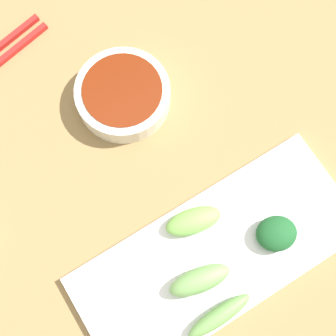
# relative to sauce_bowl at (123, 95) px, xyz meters

# --- Properties ---
(tabletop) EXTENTS (2.10, 2.10, 0.02)m
(tabletop) POSITION_rel_sauce_bowl_xyz_m (0.13, -0.04, -0.03)
(tabletop) COLOR olive
(tabletop) RESTS_ON ground
(sauce_bowl) EXTENTS (0.13, 0.13, 0.03)m
(sauce_bowl) POSITION_rel_sauce_bowl_xyz_m (0.00, 0.00, 0.00)
(sauce_bowl) COLOR silver
(sauce_bowl) RESTS_ON tabletop
(serving_plate) EXTENTS (0.15, 0.35, 0.01)m
(serving_plate) POSITION_rel_sauce_bowl_xyz_m (0.24, -0.01, -0.01)
(serving_plate) COLOR white
(serving_plate) RESTS_ON tabletop
(broccoli_leafy_0) EXTENTS (0.06, 0.06, 0.03)m
(broccoli_leafy_0) POSITION_rel_sauce_bowl_xyz_m (0.26, 0.06, 0.01)
(broccoli_leafy_0) COLOR #1B5527
(broccoli_leafy_0) RESTS_ON serving_plate
(broccoli_stalk_1) EXTENTS (0.04, 0.08, 0.03)m
(broccoli_stalk_1) POSITION_rel_sauce_bowl_xyz_m (0.26, -0.04, 0.01)
(broccoli_stalk_1) COLOR #72A658
(broccoli_stalk_1) RESTS_ON serving_plate
(broccoli_stalk_2) EXTENTS (0.02, 0.09, 0.02)m
(broccoli_stalk_2) POSITION_rel_sauce_bowl_xyz_m (0.30, -0.05, 0.00)
(broccoli_stalk_2) COLOR #699F50
(broccoli_stalk_2) RESTS_ON serving_plate
(broccoli_stalk_3) EXTENTS (0.05, 0.08, 0.02)m
(broccoli_stalk_3) POSITION_rel_sauce_bowl_xyz_m (0.19, -0.01, 0.00)
(broccoli_stalk_3) COLOR #77B64E
(broccoli_stalk_3) RESTS_ON serving_plate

